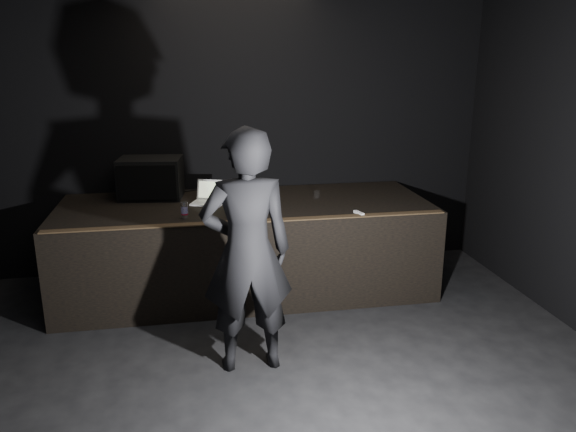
% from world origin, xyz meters
% --- Properties ---
extents(room_walls, '(6.10, 7.10, 3.52)m').
position_xyz_m(room_walls, '(0.00, 0.00, 2.02)').
color(room_walls, black).
rests_on(room_walls, ground).
extents(stage_riser, '(4.00, 1.50, 1.00)m').
position_xyz_m(stage_riser, '(0.00, 2.73, 0.50)').
color(stage_riser, black).
rests_on(stage_riser, ground).
extents(riser_lip, '(3.92, 0.10, 0.01)m').
position_xyz_m(riser_lip, '(0.00, 2.02, 1.01)').
color(riser_lip, brown).
rests_on(riser_lip, stage_riser).
extents(stage_monitor, '(0.73, 0.57, 0.45)m').
position_xyz_m(stage_monitor, '(-1.01, 3.16, 1.23)').
color(stage_monitor, black).
rests_on(stage_monitor, stage_riser).
extents(cable, '(0.80, 0.43, 0.02)m').
position_xyz_m(cable, '(-0.70, 3.33, 1.01)').
color(cable, black).
rests_on(cable, stage_riser).
extents(laptop, '(0.43, 0.41, 0.23)m').
position_xyz_m(laptop, '(-0.38, 2.83, 1.06)').
color(laptop, white).
rests_on(laptop, stage_riser).
extents(beer_can, '(0.07, 0.07, 0.16)m').
position_xyz_m(beer_can, '(-0.65, 2.25, 1.08)').
color(beer_can, silver).
rests_on(beer_can, stage_riser).
extents(plastic_cup, '(0.07, 0.07, 0.09)m').
position_xyz_m(plastic_cup, '(0.81, 2.78, 1.05)').
color(plastic_cup, white).
rests_on(plastic_cup, stage_riser).
extents(wii_remote, '(0.08, 0.15, 0.03)m').
position_xyz_m(wii_remote, '(1.09, 2.08, 1.01)').
color(wii_remote, white).
rests_on(wii_remote, stage_riser).
extents(person, '(0.76, 0.51, 2.05)m').
position_xyz_m(person, '(-0.16, 1.10, 1.02)').
color(person, black).
rests_on(person, ground).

